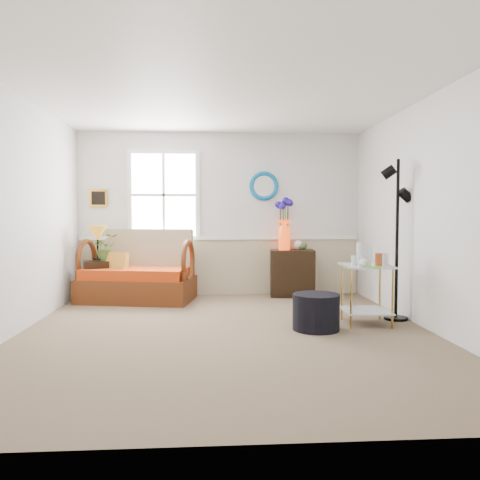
{
  "coord_description": "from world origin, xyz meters",
  "views": [
    {
      "loc": [
        -0.18,
        -5.03,
        1.28
      ],
      "look_at": [
        0.18,
        0.51,
        0.99
      ],
      "focal_mm": 35.0,
      "sensor_mm": 36.0,
      "label": 1
    }
  ],
  "objects": [
    {
      "name": "floor",
      "position": [
        0.0,
        0.0,
        0.0
      ],
      "size": [
        4.5,
        5.0,
        0.01
      ],
      "primitive_type": "cube",
      "color": "brown",
      "rests_on": "ground"
    },
    {
      "name": "ceiling",
      "position": [
        0.0,
        0.0,
        2.6
      ],
      "size": [
        4.5,
        5.0,
        0.01
      ],
      "primitive_type": "cube",
      "color": "white",
      "rests_on": "walls"
    },
    {
      "name": "walls",
      "position": [
        0.0,
        0.0,
        1.3
      ],
      "size": [
        4.51,
        5.01,
        2.6
      ],
      "color": "silver",
      "rests_on": "floor"
    },
    {
      "name": "wainscot",
      "position": [
        0.0,
        2.48,
        0.45
      ],
      "size": [
        4.46,
        0.02,
        0.9
      ],
      "primitive_type": "cube",
      "color": "tan",
      "rests_on": "walls"
    },
    {
      "name": "chair_rail",
      "position": [
        0.0,
        2.47,
        0.92
      ],
      "size": [
        4.46,
        0.04,
        0.06
      ],
      "primitive_type": "cube",
      "color": "white",
      "rests_on": "walls"
    },
    {
      "name": "window",
      "position": [
        -0.9,
        2.47,
        1.6
      ],
      "size": [
        1.14,
        0.06,
        1.44
      ],
      "primitive_type": null,
      "color": "white",
      "rests_on": "walls"
    },
    {
      "name": "picture",
      "position": [
        -1.92,
        2.48,
        1.55
      ],
      "size": [
        0.28,
        0.03,
        0.28
      ],
      "primitive_type": "cube",
      "color": "gold",
      "rests_on": "walls"
    },
    {
      "name": "mirror",
      "position": [
        0.7,
        2.48,
        1.75
      ],
      "size": [
        0.47,
        0.07,
        0.47
      ],
      "primitive_type": "torus",
      "rotation": [
        1.57,
        0.0,
        0.0
      ],
      "color": "#0079CA",
      "rests_on": "walls"
    },
    {
      "name": "loveseat",
      "position": [
        -1.26,
        2.0,
        0.53
      ],
      "size": [
        1.77,
        1.21,
        1.06
      ],
      "primitive_type": null,
      "rotation": [
        0.0,
        0.0,
        -0.19
      ],
      "color": "maroon",
      "rests_on": "floor"
    },
    {
      "name": "throw_pillow",
      "position": [
        -1.57,
        1.96,
        0.54
      ],
      "size": [
        0.39,
        0.25,
        0.39
      ],
      "primitive_type": null,
      "rotation": [
        0.0,
        0.0,
        -0.43
      ],
      "color": "orange",
      "rests_on": "loveseat"
    },
    {
      "name": "lamp_stand",
      "position": [
        -1.87,
        2.03,
        0.3
      ],
      "size": [
        0.43,
        0.43,
        0.6
      ],
      "primitive_type": null,
      "rotation": [
        0.0,
        0.0,
        0.33
      ],
      "color": "black",
      "rests_on": "floor"
    },
    {
      "name": "table_lamp",
      "position": [
        -1.84,
        2.03,
        0.86
      ],
      "size": [
        0.38,
        0.38,
        0.53
      ],
      "primitive_type": null,
      "rotation": [
        0.0,
        0.0,
        0.4
      ],
      "color": "#B3801F",
      "rests_on": "lamp_stand"
    },
    {
      "name": "potted_plant",
      "position": [
        -1.74,
        2.07,
        0.76
      ],
      "size": [
        0.52,
        0.54,
        0.31
      ],
      "primitive_type": "imported",
      "rotation": [
        0.0,
        0.0,
        0.6
      ],
      "color": "#3D5E27",
      "rests_on": "lamp_stand"
    },
    {
      "name": "cabinet",
      "position": [
        1.13,
        2.26,
        0.37
      ],
      "size": [
        0.72,
        0.51,
        0.73
      ],
      "primitive_type": null,
      "rotation": [
        0.0,
        0.0,
        -0.1
      ],
      "color": "black",
      "rests_on": "floor"
    },
    {
      "name": "flower_vase",
      "position": [
        1.0,
        2.29,
        1.13
      ],
      "size": [
        0.25,
        0.25,
        0.8
      ],
      "primitive_type": null,
      "rotation": [
        0.0,
        0.0,
        -0.05
      ],
      "color": "#EF420D",
      "rests_on": "cabinet"
    },
    {
      "name": "side_table",
      "position": [
        1.66,
        0.31,
        0.35
      ],
      "size": [
        0.58,
        0.58,
        0.7
      ],
      "primitive_type": null,
      "rotation": [
        0.0,
        0.0,
        -0.06
      ],
      "color": "#B38E39",
      "rests_on": "floor"
    },
    {
      "name": "tabletop_items",
      "position": [
        1.68,
        0.26,
        0.83
      ],
      "size": [
        0.57,
        0.57,
        0.26
      ],
      "primitive_type": null,
      "rotation": [
        0.0,
        0.0,
        -0.45
      ],
      "color": "silver",
      "rests_on": "side_table"
    },
    {
      "name": "floor_lamp",
      "position": [
        2.1,
        0.51,
        0.98
      ],
      "size": [
        0.37,
        0.37,
        1.96
      ],
      "primitive_type": null,
      "rotation": [
        0.0,
        0.0,
        -0.37
      ],
      "color": "black",
      "rests_on": "floor"
    },
    {
      "name": "ottoman",
      "position": [
        1.01,
        0.07,
        0.2
      ],
      "size": [
        0.66,
        0.66,
        0.4
      ],
      "primitive_type": "cylinder",
      "rotation": [
        0.0,
        0.0,
        -0.32
      ],
      "color": "black",
      "rests_on": "floor"
    }
  ]
}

